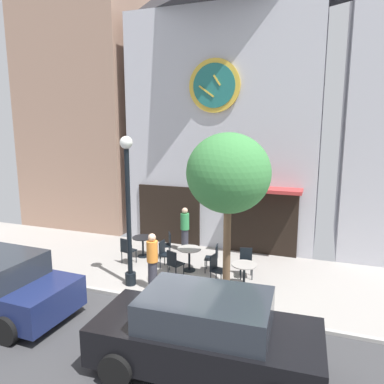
{
  "coord_description": "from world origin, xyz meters",
  "views": [
    {
      "loc": [
        3.48,
        -8.19,
        4.69
      ],
      "look_at": [
        -0.37,
        2.38,
        2.59
      ],
      "focal_mm": 34.27,
      "sensor_mm": 36.0,
      "label": 1
    }
  ],
  "objects_px": {
    "cafe_chair_left_end": "(127,249)",
    "cafe_chair_facing_street": "(216,267)",
    "pedestrian_orange": "(152,261)",
    "cafe_table_leftmost": "(244,271)",
    "cafe_table_center_left": "(189,254)",
    "cafe_table_center_right": "(143,242)",
    "cafe_chair_facing_wall": "(167,243)",
    "pedestrian_green": "(185,229)",
    "street_tree": "(228,174)",
    "street_lamp": "(128,212)",
    "cafe_chair_near_lamp": "(214,256)",
    "cafe_chair_right_end": "(165,252)",
    "parked_car_black": "(205,334)",
    "cafe_chair_near_tree": "(174,262)",
    "cafe_chair_curbside": "(246,260)"
  },
  "relations": [
    {
      "from": "cafe_table_center_right",
      "to": "cafe_chair_left_end",
      "type": "xyz_separation_m",
      "value": [
        -0.17,
        -0.82,
        0.0
      ]
    },
    {
      "from": "cafe_chair_near_lamp",
      "to": "pedestrian_orange",
      "type": "xyz_separation_m",
      "value": [
        -1.27,
        -1.83,
        0.33
      ]
    },
    {
      "from": "street_lamp",
      "to": "cafe_chair_near_lamp",
      "type": "xyz_separation_m",
      "value": [
        2.04,
        1.74,
        -1.69
      ]
    },
    {
      "from": "cafe_table_center_right",
      "to": "cafe_chair_right_end",
      "type": "relative_size",
      "value": 0.83
    },
    {
      "from": "cafe_chair_facing_wall",
      "to": "cafe_chair_near_tree",
      "type": "height_order",
      "value": "same"
    },
    {
      "from": "cafe_chair_facing_wall",
      "to": "cafe_chair_near_tree",
      "type": "relative_size",
      "value": 1.0
    },
    {
      "from": "cafe_chair_right_end",
      "to": "cafe_chair_facing_street",
      "type": "bearing_deg",
      "value": -18.86
    },
    {
      "from": "street_lamp",
      "to": "parked_car_black",
      "type": "bearing_deg",
      "value": -41.64
    },
    {
      "from": "cafe_chair_left_end",
      "to": "street_lamp",
      "type": "bearing_deg",
      "value": -56.85
    },
    {
      "from": "cafe_chair_left_end",
      "to": "cafe_table_leftmost",
      "type": "bearing_deg",
      "value": -6.54
    },
    {
      "from": "cafe_table_leftmost",
      "to": "pedestrian_orange",
      "type": "height_order",
      "value": "pedestrian_orange"
    },
    {
      "from": "cafe_table_leftmost",
      "to": "cafe_chair_left_end",
      "type": "height_order",
      "value": "cafe_chair_left_end"
    },
    {
      "from": "cafe_table_leftmost",
      "to": "pedestrian_orange",
      "type": "bearing_deg",
      "value": -157.49
    },
    {
      "from": "cafe_table_center_left",
      "to": "cafe_chair_curbside",
      "type": "bearing_deg",
      "value": 5.16
    },
    {
      "from": "cafe_chair_near_tree",
      "to": "cafe_chair_facing_wall",
      "type": "bearing_deg",
      "value": 120.39
    },
    {
      "from": "cafe_chair_facing_street",
      "to": "pedestrian_green",
      "type": "height_order",
      "value": "pedestrian_green"
    },
    {
      "from": "cafe_table_leftmost",
      "to": "cafe_chair_near_tree",
      "type": "bearing_deg",
      "value": -177.39
    },
    {
      "from": "cafe_table_center_left",
      "to": "cafe_chair_near_lamp",
      "type": "distance_m",
      "value": 0.79
    },
    {
      "from": "cafe_chair_curbside",
      "to": "cafe_chair_facing_wall",
      "type": "bearing_deg",
      "value": 167.02
    },
    {
      "from": "cafe_chair_left_end",
      "to": "pedestrian_orange",
      "type": "bearing_deg",
      "value": -41.32
    },
    {
      "from": "street_lamp",
      "to": "cafe_table_center_right",
      "type": "height_order",
      "value": "street_lamp"
    },
    {
      "from": "cafe_chair_facing_wall",
      "to": "pedestrian_orange",
      "type": "relative_size",
      "value": 0.54
    },
    {
      "from": "cafe_chair_near_lamp",
      "to": "cafe_chair_near_tree",
      "type": "distance_m",
      "value": 1.35
    },
    {
      "from": "street_lamp",
      "to": "cafe_chair_right_end",
      "type": "xyz_separation_m",
      "value": [
        0.41,
        1.55,
        -1.69
      ]
    },
    {
      "from": "cafe_chair_left_end",
      "to": "cafe_chair_near_lamp",
      "type": "distance_m",
      "value": 2.97
    },
    {
      "from": "street_tree",
      "to": "cafe_table_center_right",
      "type": "height_order",
      "value": "street_tree"
    },
    {
      "from": "cafe_table_leftmost",
      "to": "cafe_chair_facing_street",
      "type": "bearing_deg",
      "value": -177.12
    },
    {
      "from": "cafe_chair_curbside",
      "to": "parked_car_black",
      "type": "bearing_deg",
      "value": -87.81
    },
    {
      "from": "cafe_table_leftmost",
      "to": "cafe_chair_left_end",
      "type": "xyz_separation_m",
      "value": [
        -4.11,
        0.47,
        0.0
      ]
    },
    {
      "from": "cafe_chair_near_tree",
      "to": "street_tree",
      "type": "bearing_deg",
      "value": -22.88
    },
    {
      "from": "cafe_chair_right_end",
      "to": "cafe_chair_left_end",
      "type": "bearing_deg",
      "value": -173.18
    },
    {
      "from": "street_tree",
      "to": "cafe_table_center_left",
      "type": "bearing_deg",
      "value": 136.79
    },
    {
      "from": "street_tree",
      "to": "cafe_table_leftmost",
      "type": "relative_size",
      "value": 6.04
    },
    {
      "from": "cafe_chair_left_end",
      "to": "street_tree",
      "type": "bearing_deg",
      "value": -19.53
    },
    {
      "from": "cafe_table_center_left",
      "to": "cafe_chair_near_tree",
      "type": "height_order",
      "value": "cafe_chair_near_tree"
    },
    {
      "from": "cafe_table_center_left",
      "to": "cafe_chair_left_end",
      "type": "relative_size",
      "value": 0.85
    },
    {
      "from": "cafe_chair_near_lamp",
      "to": "parked_car_black",
      "type": "relative_size",
      "value": 0.21
    },
    {
      "from": "cafe_table_leftmost",
      "to": "cafe_chair_near_lamp",
      "type": "bearing_deg",
      "value": 144.73
    },
    {
      "from": "cafe_chair_left_end",
      "to": "pedestrian_orange",
      "type": "height_order",
      "value": "pedestrian_orange"
    },
    {
      "from": "pedestrian_green",
      "to": "parked_car_black",
      "type": "distance_m",
      "value": 6.74
    },
    {
      "from": "cafe_chair_facing_street",
      "to": "pedestrian_green",
      "type": "bearing_deg",
      "value": 128.9
    },
    {
      "from": "cafe_chair_facing_street",
      "to": "street_tree",
      "type": "bearing_deg",
      "value": -57.88
    },
    {
      "from": "cafe_chair_left_end",
      "to": "pedestrian_orange",
      "type": "xyz_separation_m",
      "value": [
        1.68,
        -1.48,
        0.33
      ]
    },
    {
      "from": "street_lamp",
      "to": "pedestrian_green",
      "type": "bearing_deg",
      "value": 81.58
    },
    {
      "from": "cafe_chair_facing_wall",
      "to": "pedestrian_green",
      "type": "relative_size",
      "value": 0.54
    },
    {
      "from": "street_tree",
      "to": "cafe_chair_near_tree",
      "type": "relative_size",
      "value": 4.99
    },
    {
      "from": "cafe_table_center_right",
      "to": "cafe_chair_left_end",
      "type": "height_order",
      "value": "cafe_chair_left_end"
    },
    {
      "from": "cafe_table_center_right",
      "to": "cafe_chair_right_end",
      "type": "distance_m",
      "value": 1.32
    },
    {
      "from": "street_lamp",
      "to": "parked_car_black",
      "type": "height_order",
      "value": "street_lamp"
    },
    {
      "from": "cafe_chair_left_end",
      "to": "cafe_chair_facing_street",
      "type": "xyz_separation_m",
      "value": [
        3.29,
        -0.51,
        0.0
      ]
    }
  ]
}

